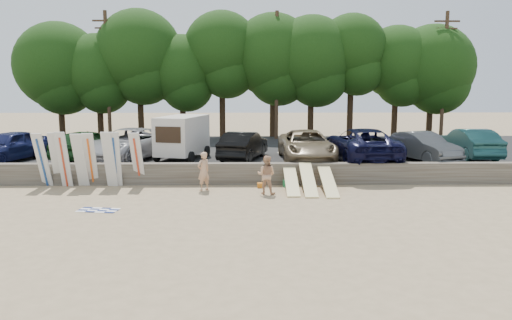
% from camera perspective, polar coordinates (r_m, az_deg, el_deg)
% --- Properties ---
extents(ground, '(120.00, 120.00, 0.00)m').
position_cam_1_polar(ground, '(20.51, -0.88, -4.44)').
color(ground, tan).
rests_on(ground, ground).
extents(seawall, '(44.00, 0.50, 1.00)m').
position_cam_1_polar(seawall, '(23.35, -0.87, -1.56)').
color(seawall, '#6B6356').
rests_on(seawall, ground).
extents(parking_lot, '(44.00, 14.50, 0.70)m').
position_cam_1_polar(parking_lot, '(30.78, -0.85, 0.68)').
color(parking_lot, '#282828').
rests_on(parking_lot, ground).
extents(treeline, '(33.98, 6.63, 9.37)m').
position_cam_1_polar(treeline, '(37.49, -1.58, 11.37)').
color(treeline, '#382616').
rests_on(treeline, parking_lot).
extents(utility_poles, '(25.80, 0.26, 9.00)m').
position_cam_1_polar(utility_poles, '(36.03, 2.37, 9.95)').
color(utility_poles, '#473321').
rests_on(utility_poles, parking_lot).
extents(box_trailer, '(2.74, 3.91, 2.27)m').
position_cam_1_polar(box_trailer, '(26.61, -8.43, 2.83)').
color(box_trailer, beige).
rests_on(box_trailer, parking_lot).
extents(car_0, '(3.05, 4.97, 1.58)m').
position_cam_1_polar(car_0, '(28.59, -26.50, 1.43)').
color(car_0, '#121742').
rests_on(car_0, parking_lot).
extents(car_1, '(3.05, 4.96, 1.58)m').
position_cam_1_polar(car_1, '(27.92, -18.86, 1.72)').
color(car_1, '#143716').
rests_on(car_1, parking_lot).
extents(car_2, '(4.71, 6.45, 1.63)m').
position_cam_1_polar(car_2, '(27.18, -14.33, 1.80)').
color(car_2, '#9B9A9F').
rests_on(car_2, parking_lot).
extents(car_3, '(2.71, 4.73, 1.48)m').
position_cam_1_polar(car_3, '(26.26, -1.45, 1.66)').
color(car_3, black).
rests_on(car_3, parking_lot).
extents(car_4, '(2.71, 5.69, 1.57)m').
position_cam_1_polar(car_4, '(26.07, 5.79, 1.67)').
color(car_4, '#7A684D').
rests_on(car_4, parking_lot).
extents(car_5, '(3.15, 6.24, 1.69)m').
position_cam_1_polar(car_5, '(26.45, 12.02, 1.76)').
color(car_5, black).
rests_on(car_5, parking_lot).
extents(car_6, '(3.10, 4.78, 1.49)m').
position_cam_1_polar(car_6, '(27.20, 18.44, 1.47)').
color(car_6, '#424546').
rests_on(car_6, parking_lot).
extents(car_7, '(1.73, 4.82, 1.58)m').
position_cam_1_polar(car_7, '(29.18, 23.19, 1.78)').
color(car_7, '#163C3D').
rests_on(car_7, parking_lot).
extents(surfboard_upright_0, '(0.61, 0.88, 2.50)m').
position_cam_1_polar(surfboard_upright_0, '(24.52, -23.26, -0.00)').
color(surfboard_upright_0, silver).
rests_on(surfboard_upright_0, ground).
extents(surfboard_upright_1, '(0.53, 0.80, 2.51)m').
position_cam_1_polar(surfboard_upright_1, '(24.45, -21.80, 0.07)').
color(surfboard_upright_1, silver).
rests_on(surfboard_upright_1, ground).
extents(surfboard_upright_2, '(0.57, 0.65, 2.56)m').
position_cam_1_polar(surfboard_upright_2, '(24.11, -21.14, 0.05)').
color(surfboard_upright_2, silver).
rests_on(surfboard_upright_2, ground).
extents(surfboard_upright_3, '(0.52, 0.87, 2.49)m').
position_cam_1_polar(surfboard_upright_3, '(23.85, -19.47, -0.03)').
color(surfboard_upright_3, silver).
rests_on(surfboard_upright_3, ground).
extents(surfboard_upright_4, '(0.54, 0.85, 2.50)m').
position_cam_1_polar(surfboard_upright_4, '(23.85, -18.39, 0.03)').
color(surfboard_upright_4, silver).
rests_on(surfboard_upright_4, ground).
extents(surfboard_upright_5, '(0.58, 0.68, 2.55)m').
position_cam_1_polar(surfboard_upright_5, '(23.46, -16.41, 0.05)').
color(surfboard_upright_5, silver).
rests_on(surfboard_upright_5, ground).
extents(surfboard_upright_6, '(0.56, 0.68, 2.55)m').
position_cam_1_polar(surfboard_upright_6, '(23.43, -15.82, 0.06)').
color(surfboard_upright_6, silver).
rests_on(surfboard_upright_6, ground).
extents(surfboard_upright_7, '(0.60, 0.87, 2.51)m').
position_cam_1_polar(surfboard_upright_7, '(23.38, -13.41, 0.08)').
color(surfboard_upright_7, silver).
rests_on(surfboard_upright_7, ground).
extents(surfboard_low_0, '(0.56, 2.89, 0.93)m').
position_cam_1_polar(surfboard_low_0, '(22.05, 4.04, -2.30)').
color(surfboard_low_0, '#FFEBA0').
rests_on(surfboard_low_0, ground).
extents(surfboard_low_1, '(0.56, 2.86, 1.04)m').
position_cam_1_polar(surfboard_low_1, '(21.96, 5.98, -2.22)').
color(surfboard_low_1, '#FFEBA0').
rests_on(surfboard_low_1, ground).
extents(surfboard_low_2, '(0.56, 2.90, 0.89)m').
position_cam_1_polar(surfboard_low_2, '(21.99, 8.24, -2.44)').
color(surfboard_low_2, '#FFEBA0').
rests_on(surfboard_low_2, ground).
extents(beachgoer_a, '(0.74, 0.73, 1.72)m').
position_cam_1_polar(beachgoer_a, '(22.04, -6.02, -1.28)').
color(beachgoer_a, tan).
rests_on(beachgoer_a, ground).
extents(beachgoer_b, '(0.96, 0.85, 1.66)m').
position_cam_1_polar(beachgoer_b, '(21.24, 1.19, -1.70)').
color(beachgoer_b, tan).
rests_on(beachgoer_b, ground).
extents(cooler, '(0.47, 0.43, 0.32)m').
position_cam_1_polar(cooler, '(22.82, 3.68, -2.69)').
color(cooler, '#258949').
rests_on(cooler, ground).
extents(gear_bag, '(0.31, 0.26, 0.22)m').
position_cam_1_polar(gear_bag, '(22.62, 0.53, -2.91)').
color(gear_bag, orange).
rests_on(gear_bag, ground).
extents(beach_towel, '(1.72, 1.72, 0.00)m').
position_cam_1_polar(beach_towel, '(19.60, -17.58, -5.47)').
color(beach_towel, white).
rests_on(beach_towel, ground).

